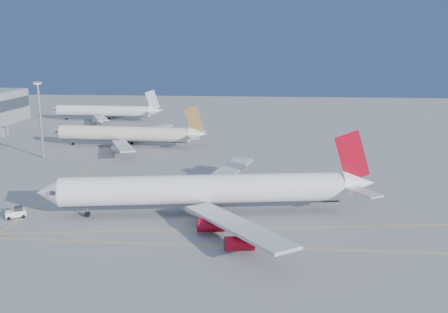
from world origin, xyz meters
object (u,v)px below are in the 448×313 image
airliner_third (106,111)px  pushback_tug (16,213)px  light_mast (40,113)px  airliner_etihad (128,134)px  airliner_virgin (211,190)px

airliner_third → pushback_tug: bearing=-77.7°
airliner_third → pushback_tug: 138.67m
airliner_third → light_mast: bearing=-84.2°
airliner_third → airliner_etihad: bearing=-62.9°
light_mast → airliner_etihad: bearing=41.5°
airliner_etihad → airliner_third: 66.19m
airliner_etihad → airliner_third: size_ratio=1.04×
airliner_etihad → airliner_third: airliner_etihad is taller
airliner_etihad → airliner_third: (-27.66, 60.13, -0.10)m
airliner_virgin → airliner_third: size_ratio=1.32×
airliner_virgin → airliner_third: 146.38m
airliner_virgin → pushback_tug: (-42.12, -5.91, -4.48)m
pushback_tug → airliner_virgin: bearing=-21.8°
airliner_etihad → light_mast: size_ratio=2.36×
airliner_third → airliner_virgin: bearing=-60.8°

